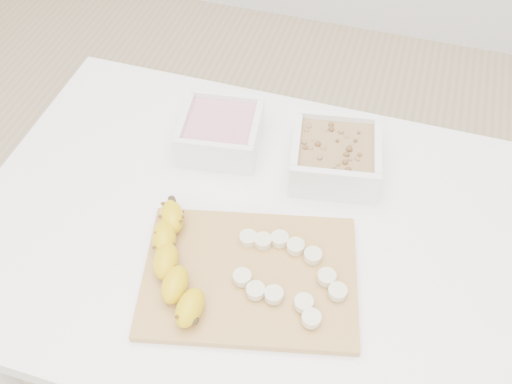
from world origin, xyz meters
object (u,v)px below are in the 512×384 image
(bowl_granola, at_px, (335,156))
(cutting_board, at_px, (250,276))
(banana, at_px, (176,263))
(bowl_yogurt, at_px, (221,131))
(table, at_px, (251,256))

(bowl_granola, distance_m, cutting_board, 0.29)
(banana, bearing_deg, bowl_yogurt, 76.27)
(cutting_board, relative_size, banana, 1.49)
(bowl_granola, distance_m, banana, 0.36)
(table, xyz_separation_m, banana, (-0.09, -0.13, 0.13))
(bowl_yogurt, height_order, banana, bowl_yogurt)
(table, bearing_deg, banana, -123.52)
(table, xyz_separation_m, bowl_yogurt, (-0.12, 0.18, 0.13))
(table, bearing_deg, bowl_yogurt, 123.51)
(table, height_order, cutting_board, cutting_board)
(bowl_granola, bearing_deg, banana, -122.83)
(bowl_granola, bearing_deg, bowl_yogurt, 179.64)
(bowl_yogurt, height_order, cutting_board, bowl_yogurt)
(bowl_yogurt, xyz_separation_m, bowl_granola, (0.23, -0.00, 0.00))
(banana, bearing_deg, table, 37.03)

